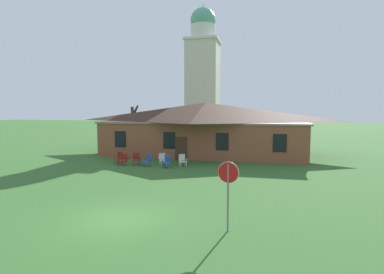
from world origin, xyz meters
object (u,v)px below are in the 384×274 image
object	(u,v)px
lawn_chair_left_end	(136,159)
lawn_chair_middle	(148,160)
lawn_chair_under_eave	(182,160)
lawn_chair_near_door	(123,159)
stop_sign	(228,182)
lawn_chair_right_end	(163,159)
lawn_chair_far_side	(167,161)
lawn_chair_by_porch	(119,157)

from	to	relation	value
lawn_chair_left_end	lawn_chair_middle	size ratio (longest dim) A/B	1.00
lawn_chair_under_eave	lawn_chair_near_door	bearing A→B (deg)	-171.97
stop_sign	lawn_chair_middle	distance (m)	14.12
lawn_chair_under_eave	lawn_chair_left_end	bearing A→B (deg)	-176.07
lawn_chair_right_end	lawn_chair_far_side	distance (m)	1.25
lawn_chair_middle	lawn_chair_far_side	distance (m)	1.76
stop_sign	lawn_chair_under_eave	xyz separation A→B (m)	(-5.05, 12.31, -1.39)
lawn_chair_middle	lawn_chair_under_eave	world-z (taller)	same
lawn_chair_far_side	stop_sign	bearing A→B (deg)	-62.13
lawn_chair_by_porch	lawn_chair_right_end	bearing A→B (deg)	-0.41
lawn_chair_left_end	lawn_chair_under_eave	xyz separation A→B (m)	(3.86, 0.26, 0.00)
lawn_chair_right_end	lawn_chair_middle	bearing A→B (deg)	-143.53
lawn_chair_middle	lawn_chair_by_porch	bearing A→B (deg)	164.96
lawn_chair_near_door	lawn_chair_far_side	size ratio (longest dim) A/B	1.00
stop_sign	lawn_chair_right_end	xyz separation A→B (m)	(-6.77, 12.44, -1.39)
lawn_chair_by_porch	lawn_chair_near_door	size ratio (longest dim) A/B	1.00
stop_sign	lawn_chair_right_end	world-z (taller)	stop_sign
stop_sign	lawn_chair_by_porch	size ratio (longest dim) A/B	2.76
lawn_chair_under_eave	lawn_chair_middle	bearing A→B (deg)	-167.39
stop_sign	lawn_chair_right_end	distance (m)	14.24
lawn_chair_by_porch	lawn_chair_left_end	size ratio (longest dim) A/B	1.00
lawn_chair_left_end	lawn_chair_far_side	xyz separation A→B (m)	(2.87, -0.61, 0.00)
stop_sign	lawn_chair_middle	size ratio (longest dim) A/B	2.76
lawn_chair_middle	lawn_chair_under_eave	size ratio (longest dim) A/B	1.00
lawn_chair_far_side	lawn_chair_under_eave	xyz separation A→B (m)	(0.99, 0.88, 0.00)
stop_sign	lawn_chair_left_end	bearing A→B (deg)	126.50
lawn_chair_by_porch	lawn_chair_left_end	distance (m)	1.82
lawn_chair_by_porch	lawn_chair_right_end	xyz separation A→B (m)	(3.91, -0.03, 0.00)
lawn_chair_far_side	lawn_chair_middle	bearing A→B (deg)	171.36
lawn_chair_middle	lawn_chair_left_end	bearing A→B (deg)	162.90
stop_sign	lawn_chair_near_door	distance (m)	15.32
lawn_chair_by_porch	lawn_chair_left_end	xyz separation A→B (m)	(1.77, -0.43, 0.00)
stop_sign	lawn_chair_near_door	world-z (taller)	stop_sign
lawn_chair_left_end	lawn_chair_middle	distance (m)	1.18
stop_sign	lawn_chair_right_end	bearing A→B (deg)	118.56
lawn_chair_far_side	lawn_chair_under_eave	distance (m)	1.32
lawn_chair_middle	lawn_chair_under_eave	bearing A→B (deg)	12.61
stop_sign	lawn_chair_far_side	bearing A→B (deg)	117.87
lawn_chair_left_end	lawn_chair_under_eave	bearing A→B (deg)	3.93
lawn_chair_left_end	lawn_chair_right_end	size ratio (longest dim) A/B	1.00
stop_sign	lawn_chair_middle	bearing A→B (deg)	123.65
lawn_chair_left_end	lawn_chair_right_end	world-z (taller)	same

